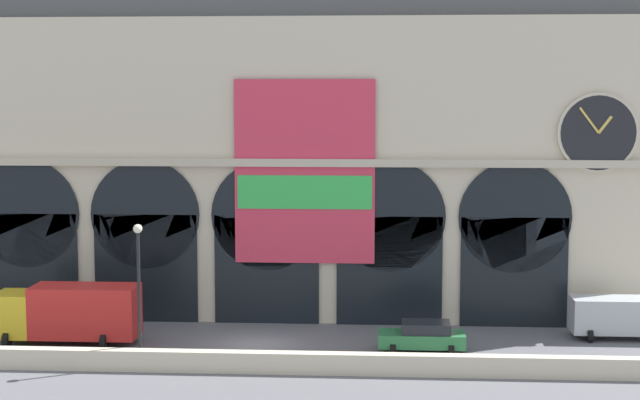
{
  "coord_description": "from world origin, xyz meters",
  "views": [
    {
      "loc": [
        6.46,
        -49.29,
        13.0
      ],
      "look_at": [
        3.04,
        5.0,
        7.12
      ],
      "focal_mm": 54.45,
      "sensor_mm": 36.0,
      "label": 1
    }
  ],
  "objects_px": {
    "van_east": "(620,316)",
    "street_lamp_quayside": "(139,276)",
    "car_mideast": "(422,336)",
    "box_truck_midwest": "(69,312)"
  },
  "relations": [
    {
      "from": "van_east",
      "to": "street_lamp_quayside",
      "type": "height_order",
      "value": "street_lamp_quayside"
    },
    {
      "from": "car_mideast",
      "to": "van_east",
      "type": "relative_size",
      "value": 0.85
    },
    {
      "from": "van_east",
      "to": "box_truck_midwest",
      "type": "bearing_deg",
      "value": -174.08
    },
    {
      "from": "box_truck_midwest",
      "to": "van_east",
      "type": "relative_size",
      "value": 1.44
    },
    {
      "from": "car_mideast",
      "to": "van_east",
      "type": "bearing_deg",
      "value": 17.62
    },
    {
      "from": "box_truck_midwest",
      "to": "car_mideast",
      "type": "distance_m",
      "value": 18.47
    },
    {
      "from": "car_mideast",
      "to": "street_lamp_quayside",
      "type": "xyz_separation_m",
      "value": [
        -13.71,
        -3.45,
        3.61
      ]
    },
    {
      "from": "box_truck_midwest",
      "to": "car_mideast",
      "type": "bearing_deg",
      "value": -1.17
    },
    {
      "from": "box_truck_midwest",
      "to": "car_mideast",
      "type": "relative_size",
      "value": 1.7
    },
    {
      "from": "van_east",
      "to": "street_lamp_quayside",
      "type": "distance_m",
      "value": 25.55
    }
  ]
}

